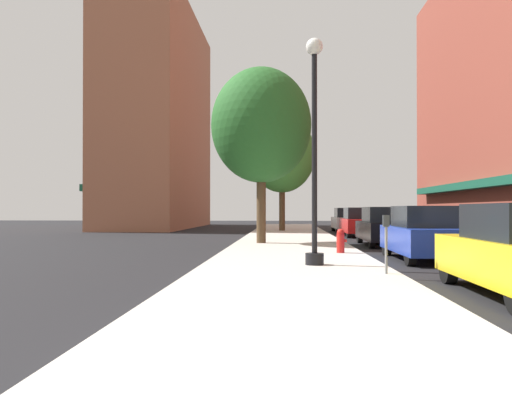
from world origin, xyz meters
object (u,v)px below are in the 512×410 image
object	(u,v)px
parking_meter_near	(386,237)
car_blue	(423,234)
car_black	(384,227)
car_red	(359,222)
tree_near	(282,155)
lamppost	(314,146)
tree_mid	(261,126)
fire_hydrant	(341,241)
car_silver	(347,220)

from	to	relation	value
parking_meter_near	car_blue	distance (m)	4.60
car_black	car_red	bearing A→B (deg)	91.43
tree_near	car_black	size ratio (longest dim) A/B	1.81
car_red	car_blue	bearing A→B (deg)	-91.22
lamppost	tree_near	world-z (taller)	tree_near
tree_mid	car_blue	distance (m)	9.02
fire_hydrant	car_black	distance (m)	5.54
lamppost	car_red	world-z (taller)	lamppost
lamppost	tree_near	size ratio (longest dim) A/B	0.76
tree_near	car_silver	bearing A→B (deg)	6.24
car_blue	car_silver	bearing A→B (deg)	91.67
tree_mid	car_silver	world-z (taller)	tree_mid
lamppost	car_red	size ratio (longest dim) A/B	1.37
tree_mid	tree_near	bearing A→B (deg)	86.35
parking_meter_near	car_red	size ratio (longest dim) A/B	0.30
parking_meter_near	car_blue	xyz separation A→B (m)	(1.95, 4.16, -0.14)
car_blue	car_black	size ratio (longest dim) A/B	1.00
car_blue	car_black	distance (m)	6.18
tree_near	car_red	size ratio (longest dim) A/B	1.81
car_blue	car_black	bearing A→B (deg)	91.67
lamppost	fire_hydrant	bearing A→B (deg)	73.64
tree_near	tree_mid	world-z (taller)	tree_near
fire_hydrant	car_black	xyz separation A→B (m)	(2.38, 5.00, 0.29)
lamppost	car_blue	size ratio (longest dim) A/B	1.37
car_red	car_black	bearing A→B (deg)	-91.22
tree_near	car_red	xyz separation A→B (m)	(4.44, -5.18, -4.47)
parking_meter_near	car_red	bearing A→B (deg)	83.63
fire_hydrant	tree_near	distance (m)	18.07
tree_mid	car_black	xyz separation A→B (m)	(5.25, 0.27, -4.35)
tree_mid	lamppost	bearing A→B (deg)	-77.85
tree_mid	car_silver	size ratio (longest dim) A/B	1.75
fire_hydrant	tree_near	size ratio (longest dim) A/B	0.10
lamppost	tree_near	distance (m)	21.07
lamppost	car_black	world-z (taller)	lamppost
lamppost	car_silver	distance (m)	21.83
lamppost	parking_meter_near	size ratio (longest dim) A/B	4.50
car_blue	car_silver	size ratio (longest dim) A/B	1.00
car_silver	tree_mid	bearing A→B (deg)	-111.59
fire_hydrant	car_silver	world-z (taller)	car_silver
lamppost	tree_mid	distance (m)	8.77
lamppost	car_red	xyz separation A→B (m)	(3.44, 15.76, -2.39)
car_black	car_red	xyz separation A→B (m)	(0.00, 7.12, 0.00)
fire_hydrant	parking_meter_near	size ratio (longest dim) A/B	0.60
lamppost	car_black	bearing A→B (deg)	68.25
parking_meter_near	car_silver	bearing A→B (deg)	85.18
lamppost	fire_hydrant	xyz separation A→B (m)	(1.07, 3.64, -2.68)
tree_near	car_red	distance (m)	8.16
tree_mid	car_red	world-z (taller)	tree_mid
car_black	car_silver	bearing A→B (deg)	91.43
fire_hydrant	car_blue	bearing A→B (deg)	-26.36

